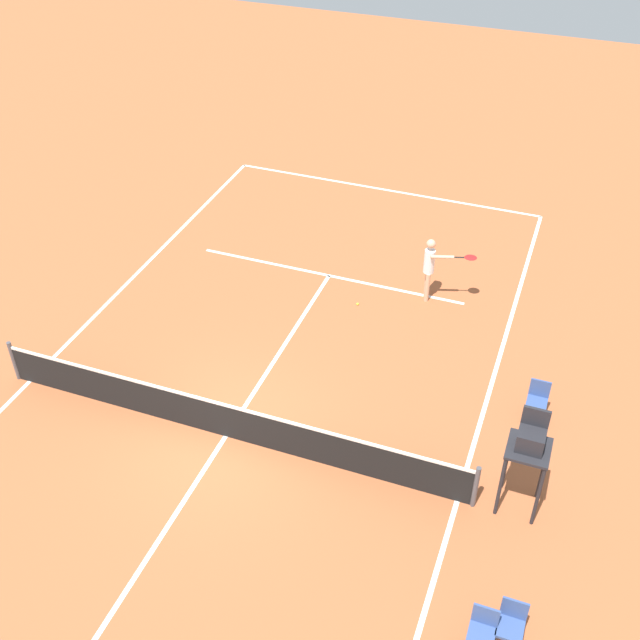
{
  "coord_description": "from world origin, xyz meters",
  "views": [
    {
      "loc": [
        -6.03,
        10.39,
        12.23
      ],
      "look_at": [
        -0.83,
        -3.57,
        0.8
      ],
      "focal_mm": 43.99,
      "sensor_mm": 36.0,
      "label": 1
    }
  ],
  "objects_px": {
    "tennis_ball": "(358,304)",
    "courtside_chair_mid": "(538,399)",
    "umpire_chair": "(529,447)",
    "courtside_chair_far": "(482,630)",
    "courtside_chair_near": "(511,623)",
    "player_serving": "(431,264)"
  },
  "relations": [
    {
      "from": "tennis_ball",
      "to": "umpire_chair",
      "type": "height_order",
      "value": "umpire_chair"
    },
    {
      "from": "courtside_chair_mid",
      "to": "courtside_chair_far",
      "type": "xyz_separation_m",
      "value": [
        0.07,
        5.81,
        0.0
      ]
    },
    {
      "from": "umpire_chair",
      "to": "courtside_chair_near",
      "type": "xyz_separation_m",
      "value": [
        -0.32,
        2.95,
        -1.07
      ]
    },
    {
      "from": "umpire_chair",
      "to": "courtside_chair_near",
      "type": "relative_size",
      "value": 2.54
    },
    {
      "from": "courtside_chair_near",
      "to": "courtside_chair_far",
      "type": "bearing_deg",
      "value": 34.28
    },
    {
      "from": "player_serving",
      "to": "tennis_ball",
      "type": "xyz_separation_m",
      "value": [
        1.65,
        0.93,
        -1.05
      ]
    },
    {
      "from": "courtside_chair_mid",
      "to": "courtside_chair_far",
      "type": "distance_m",
      "value": 5.81
    },
    {
      "from": "courtside_chair_near",
      "to": "courtside_chair_far",
      "type": "relative_size",
      "value": 1.0
    },
    {
      "from": "umpire_chair",
      "to": "courtside_chair_far",
      "type": "height_order",
      "value": "umpire_chair"
    },
    {
      "from": "courtside_chair_far",
      "to": "courtside_chair_mid",
      "type": "bearing_deg",
      "value": -90.66
    },
    {
      "from": "tennis_ball",
      "to": "courtside_chair_mid",
      "type": "xyz_separation_m",
      "value": [
        -4.95,
        2.6,
        0.5
      ]
    },
    {
      "from": "player_serving",
      "to": "courtside_chair_mid",
      "type": "xyz_separation_m",
      "value": [
        -3.3,
        3.53,
        -0.55
      ]
    },
    {
      "from": "courtside_chair_near",
      "to": "tennis_ball",
      "type": "bearing_deg",
      "value": -56.88
    },
    {
      "from": "courtside_chair_near",
      "to": "courtside_chair_mid",
      "type": "height_order",
      "value": "same"
    },
    {
      "from": "tennis_ball",
      "to": "courtside_chair_near",
      "type": "distance_m",
      "value": 9.72
    },
    {
      "from": "courtside_chair_far",
      "to": "tennis_ball",
      "type": "bearing_deg",
      "value": -59.87
    },
    {
      "from": "tennis_ball",
      "to": "umpire_chair",
      "type": "relative_size",
      "value": 0.03
    },
    {
      "from": "player_serving",
      "to": "tennis_ball",
      "type": "distance_m",
      "value": 2.17
    },
    {
      "from": "umpire_chair",
      "to": "courtside_chair_near",
      "type": "bearing_deg",
      "value": 96.24
    },
    {
      "from": "player_serving",
      "to": "umpire_chair",
      "type": "bearing_deg",
      "value": 10.51
    },
    {
      "from": "umpire_chair",
      "to": "courtside_chair_mid",
      "type": "distance_m",
      "value": 2.79
    },
    {
      "from": "courtside_chair_mid",
      "to": "courtside_chair_near",
      "type": "bearing_deg",
      "value": 93.65
    }
  ]
}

